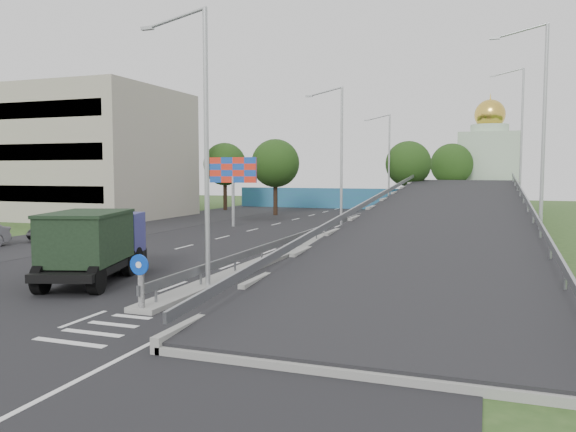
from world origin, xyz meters
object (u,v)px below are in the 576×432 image
at_px(church, 489,164).
at_px(dump_truck, 95,242).
at_px(sign_bollard, 141,281).
at_px(lamp_post_mid, 339,151).
at_px(parked_car_c, 63,229).
at_px(lamp_post_far, 387,158).
at_px(lamp_post_near, 202,132).
at_px(billboard, 233,174).

xyz_separation_m(church, dump_truck, (-14.76, -53.96, -3.73)).
relative_size(sign_bollard, lamp_post_mid, 0.17).
height_order(lamp_post_mid, dump_truck, lamp_post_mid).
bearing_deg(parked_car_c, lamp_post_far, 60.35).
bearing_deg(lamp_post_near, lamp_post_far, 90.00).
relative_size(sign_bollard, dump_truck, 0.24).
bearing_deg(sign_bollard, billboard, 109.21).
distance_m(church, dump_truck, 56.07).
xyz_separation_m(sign_bollard, billboard, (-9.00, 25.83, 3.15)).
bearing_deg(church, parked_car_c, -120.64).
relative_size(church, parked_car_c, 2.80).
bearing_deg(dump_truck, sign_bollard, -56.34).
bearing_deg(lamp_post_near, church, 79.62).
bearing_deg(church, lamp_post_far, -125.24).
bearing_deg(dump_truck, church, 57.40).
relative_size(lamp_post_far, parked_car_c, 2.05).
bearing_deg(lamp_post_far, dump_truck, -96.95).
distance_m(sign_bollard, billboard, 27.53).
relative_size(lamp_post_mid, church, 0.73).
distance_m(lamp_post_near, billboard, 23.87).
xyz_separation_m(dump_truck, parked_car_c, (-10.95, 10.56, -0.89)).
xyz_separation_m(sign_bollard, lamp_post_far, (0.11, 43.83, 4.77)).
relative_size(billboard, parked_car_c, 1.12).
xyz_separation_m(sign_bollard, dump_truck, (-4.76, 3.86, 0.54)).
bearing_deg(billboard, sign_bollard, -70.79).
bearing_deg(billboard, parked_car_c, -120.48).
distance_m(church, billboard, 37.23).
xyz_separation_m(lamp_post_near, billboard, (-9.11, 22.00, -1.62)).
height_order(billboard, dump_truck, billboard).
height_order(sign_bollard, lamp_post_mid, lamp_post_mid).
xyz_separation_m(lamp_post_mid, dump_truck, (-4.87, -19.96, -4.23)).
bearing_deg(dump_truck, billboard, 83.61).
height_order(billboard, parked_car_c, billboard).
xyz_separation_m(billboard, parked_car_c, (-6.71, -11.40, -3.50)).
distance_m(lamp_post_far, dump_truck, 40.48).
relative_size(lamp_post_mid, billboard, 1.83).
bearing_deg(billboard, lamp_post_mid, -12.38).
distance_m(sign_bollard, parked_car_c, 21.33).
bearing_deg(parked_car_c, lamp_post_mid, 29.36).
xyz_separation_m(lamp_post_far, dump_truck, (-4.87, -39.96, -4.23)).
bearing_deg(lamp_post_near, lamp_post_mid, 90.00).
distance_m(lamp_post_far, church, 17.15).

